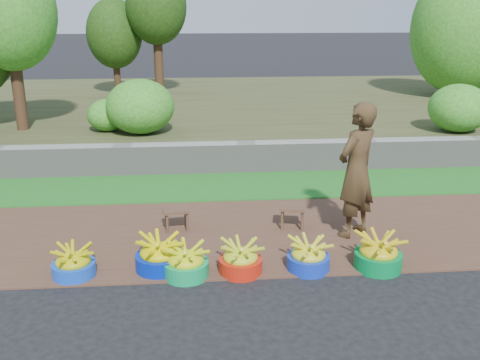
{
  "coord_description": "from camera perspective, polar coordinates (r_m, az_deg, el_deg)",
  "views": [
    {
      "loc": [
        -0.92,
        -5.27,
        2.88
      ],
      "look_at": [
        -0.36,
        1.3,
        0.75
      ],
      "focal_mm": 40.0,
      "sensor_mm": 36.0,
      "label": 1
    }
  ],
  "objects": [
    {
      "name": "vendor_woman",
      "position": [
        6.98,
        12.33,
        1.0
      ],
      "size": [
        0.76,
        0.73,
        1.76
      ],
      "primitive_type": "imported",
      "rotation": [
        0.0,
        0.0,
        3.81
      ],
      "color": "black",
      "rests_on": "dirt_shoulder"
    },
    {
      "name": "earth_bank",
      "position": [
        14.54,
        -1.21,
        7.49
      ],
      "size": [
        80.0,
        10.0,
        0.5
      ],
      "primitive_type": "cube",
      "color": "#424625",
      "rests_on": "ground"
    },
    {
      "name": "basin_a",
      "position": [
        6.31,
        -17.34,
        -8.5
      ],
      "size": [
        0.48,
        0.48,
        0.36
      ],
      "color": "blue",
      "rests_on": "ground"
    },
    {
      "name": "dirt_shoulder",
      "position": [
        7.18,
        2.87,
        -5.67
      ],
      "size": [
        80.0,
        2.5,
        0.02
      ],
      "primitive_type": "cube",
      "color": "#513425",
      "rests_on": "ground"
    },
    {
      "name": "basin_d",
      "position": [
        6.11,
        0.05,
        -8.45
      ],
      "size": [
        0.5,
        0.5,
        0.37
      ],
      "color": "red",
      "rests_on": "ground"
    },
    {
      "name": "retaining_wall",
      "position": [
        9.77,
        0.67,
        2.44
      ],
      "size": [
        80.0,
        0.35,
        0.55
      ],
      "primitive_type": "cube",
      "color": "gray",
      "rests_on": "ground"
    },
    {
      "name": "basin_e",
      "position": [
        6.23,
        7.3,
        -8.1
      ],
      "size": [
        0.49,
        0.49,
        0.37
      ],
      "color": "#1232BC",
      "rests_on": "ground"
    },
    {
      "name": "ground_plane",
      "position": [
        6.07,
        4.47,
        -10.46
      ],
      "size": [
        120.0,
        120.0,
        0.0
      ],
      "primitive_type": "plane",
      "color": "black",
      "rests_on": "ground"
    },
    {
      "name": "basin_b",
      "position": [
        6.23,
        -8.6,
        -7.96
      ],
      "size": [
        0.55,
        0.55,
        0.41
      ],
      "color": "#0322AF",
      "rests_on": "ground"
    },
    {
      "name": "vegetation",
      "position": [
        13.32,
        3.75,
        16.61
      ],
      "size": [
        28.05,
        8.86,
        4.65
      ],
      "color": "#3A2516",
      "rests_on": "earth_bank"
    },
    {
      "name": "stool_right",
      "position": [
        7.27,
        5.63,
        -3.26
      ],
      "size": [
        0.4,
        0.34,
        0.31
      ],
      "rotation": [
        0.0,
        0.0,
        -0.22
      ],
      "color": "#4E3525",
      "rests_on": "dirt_shoulder"
    },
    {
      "name": "basin_f",
      "position": [
        6.4,
        14.54,
        -7.63
      ],
      "size": [
        0.55,
        0.55,
        0.41
      ],
      "color": "#017B36",
      "rests_on": "ground"
    },
    {
      "name": "basin_c",
      "position": [
        6.06,
        -5.78,
        -8.76
      ],
      "size": [
        0.51,
        0.51,
        0.38
      ],
      "color": "#0D9A54",
      "rests_on": "ground"
    },
    {
      "name": "grass_verge",
      "position": [
        9.03,
        1.19,
        -0.56
      ],
      "size": [
        80.0,
        1.5,
        0.04
      ],
      "primitive_type": "cube",
      "color": "#207120",
      "rests_on": "ground"
    },
    {
      "name": "stool_left",
      "position": [
        7.21,
        -6.81,
        -3.5
      ],
      "size": [
        0.38,
        0.31,
        0.31
      ],
      "rotation": [
        0.0,
        0.0,
        0.13
      ],
      "color": "#4E3525",
      "rests_on": "dirt_shoulder"
    }
  ]
}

